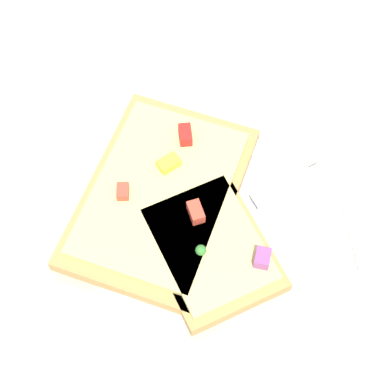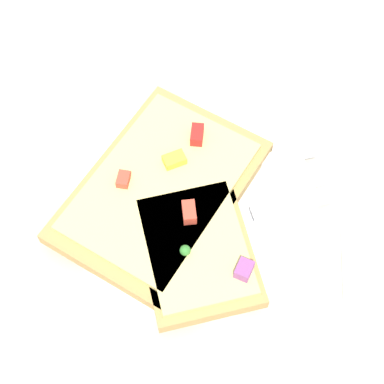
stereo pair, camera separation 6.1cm
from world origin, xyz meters
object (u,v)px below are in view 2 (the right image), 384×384
Objects in this scene: knife at (242,220)px; pizza_slice_corner at (196,249)px; fork at (194,173)px; pizza_slice_main at (161,186)px; plate at (192,200)px.

knife is 0.06m from pizza_slice_corner.
knife is (0.05, -0.05, -0.00)m from fork.
pizza_slice_main is at bearing -38.33° from knife.
pizza_slice_main reaches higher than plate.
knife is at bearing 119.51° from fork.
knife is at bearing -23.34° from plate.
knife reaches higher than fork.
pizza_slice_corner is (0.01, -0.06, 0.02)m from plate.
fork is 0.04m from pizza_slice_main.
pizza_slice_corner is at bearing -81.04° from plate.
plate is 1.56× the size of pizza_slice_corner.
fork is at bearing 91.27° from plate.
plate is at bearing -43.88° from knife.
plate is at bearing -9.89° from pizza_slice_corner.
pizza_slice_corner reaches higher than plate.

